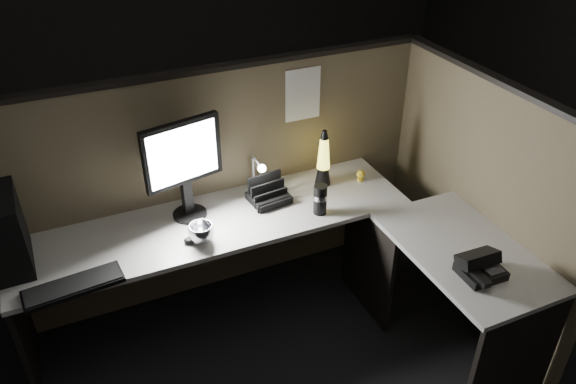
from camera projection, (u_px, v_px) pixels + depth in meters
name	position (u px, v px, depth m)	size (l,w,h in m)	color
floor	(282.00, 373.00, 3.23)	(6.00, 6.00, 0.00)	black
room_shell	(280.00, 116.00, 2.35)	(6.00, 6.00, 6.00)	silver
partition_back	(222.00, 185.00, 3.54)	(2.66, 0.06, 1.50)	brown
partition_right	(478.00, 204.00, 3.36)	(0.06, 1.66, 1.50)	brown
desk	(292.00, 261.00, 3.17)	(2.60, 1.60, 0.73)	#B1AEA7
pc_tower	(6.00, 231.00, 2.82)	(0.17, 0.39, 0.41)	black
monitor	(183.00, 161.00, 3.11)	(0.46, 0.20, 0.60)	black
keyboard	(73.00, 286.00, 2.76)	(0.48, 0.16, 0.02)	black
mouse	(191.00, 240.00, 3.06)	(0.08, 0.06, 0.03)	black
clip_lamp	(258.00, 175.00, 3.39)	(0.05, 0.20, 0.25)	silver
organizer	(268.00, 195.00, 3.40)	(0.25, 0.22, 0.17)	black
lava_lamp	(323.00, 162.00, 3.50)	(0.10, 0.10, 0.38)	black
travel_mug	(320.00, 200.00, 3.26)	(0.08, 0.08, 0.19)	black
steel_mug	(201.00, 234.00, 3.05)	(0.14, 0.14, 0.11)	silver
figurine	(361.00, 174.00, 3.59)	(0.05, 0.05, 0.05)	yellow
pinned_paper	(303.00, 95.00, 3.41)	(0.23, 0.00, 0.33)	white
desk_phone	(479.00, 266.00, 2.83)	(0.22, 0.23, 0.13)	black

